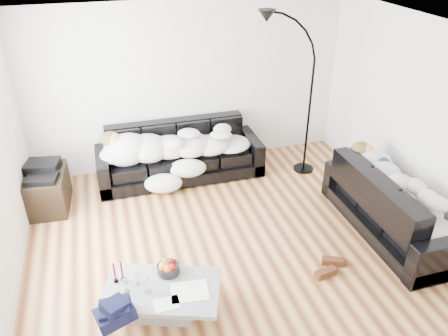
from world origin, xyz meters
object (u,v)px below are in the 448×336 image
object	(u,v)px
sleeper_right	(398,189)
wine_glass_a	(137,278)
sofa_back	(180,153)
av_cabinet	(47,190)
sofa_right	(394,203)
sleeper_back	(180,141)
shoes	(329,267)
floor_lamp	(310,105)
stereo	(42,170)
fruit_bowl	(168,267)
wine_glass_c	(147,285)
coffee_table	(162,300)
wine_glass_b	(126,285)
candle_right	(122,271)
candle_left	(115,273)

from	to	relation	value
sleeper_right	wine_glass_a	bearing A→B (deg)	97.14
sofa_back	av_cabinet	world-z (taller)	sofa_back
sofa_right	sleeper_back	bearing A→B (deg)	48.27
sleeper_back	shoes	bearing A→B (deg)	-64.54
sofa_back	shoes	world-z (taller)	sofa_back
sleeper_right	floor_lamp	bearing A→B (deg)	12.25
stereo	floor_lamp	distance (m)	3.96
sleeper_right	fruit_bowl	xyz separation A→B (m)	(-2.97, -0.34, -0.22)
sleeper_back	av_cabinet	bearing A→B (deg)	-172.21
av_cabinet	stereo	world-z (taller)	stereo
wine_glass_c	av_cabinet	size ratio (longest dim) A/B	0.23
wine_glass_c	shoes	bearing A→B (deg)	2.31
sofa_back	stereo	distance (m)	2.00
sleeper_back	fruit_bowl	world-z (taller)	sleeper_back
sofa_right	wine_glass_c	xyz separation A→B (m)	(-3.22, -0.56, 0.01)
shoes	av_cabinet	xyz separation A→B (m)	(-3.18, 2.30, 0.22)
coffee_table	shoes	distance (m)	1.96
floor_lamp	wine_glass_c	bearing A→B (deg)	-115.85
sleeper_back	fruit_bowl	bearing A→B (deg)	-104.40
sleeper_right	wine_glass_a	distance (m)	3.33
coffee_table	stereo	bearing A→B (deg)	117.39
sleeper_back	wine_glass_a	size ratio (longest dim) A/B	14.24
sofa_back	stereo	size ratio (longest dim) A/B	5.75
stereo	shoes	bearing A→B (deg)	-23.96
fruit_bowl	shoes	xyz separation A→B (m)	(1.85, -0.14, -0.37)
wine_glass_b	candle_right	xyz separation A→B (m)	(-0.02, 0.16, 0.03)
wine_glass_c	coffee_table	bearing A→B (deg)	7.10
wine_glass_b	stereo	distance (m)	2.48
wine_glass_a	candle_right	xyz separation A→B (m)	(-0.14, 0.10, 0.05)
wine_glass_a	wine_glass_b	xyz separation A→B (m)	(-0.12, -0.07, 0.01)
shoes	stereo	xyz separation A→B (m)	(-3.18, 2.30, 0.56)
coffee_table	wine_glass_c	world-z (taller)	wine_glass_c
sleeper_back	candle_left	distance (m)	2.69
floor_lamp	stereo	bearing A→B (deg)	-156.04
sofa_back	candle_left	world-z (taller)	sofa_back
candle_left	candle_right	xyz separation A→B (m)	(0.07, 0.00, -0.00)
wine_glass_a	candle_right	distance (m)	0.18
candle_left	floor_lamp	size ratio (longest dim) A/B	0.11
coffee_table	sleeper_back	bearing A→B (deg)	74.40
wine_glass_c	av_cabinet	bearing A→B (deg)	114.62
av_cabinet	floor_lamp	bearing A→B (deg)	3.46
fruit_bowl	stereo	size ratio (longest dim) A/B	0.55
wine_glass_b	shoes	distance (m)	2.33
coffee_table	wine_glass_b	world-z (taller)	wine_glass_b
stereo	sofa_back	bearing A→B (deg)	21.08
sofa_back	wine_glass_a	distance (m)	2.73
coffee_table	fruit_bowl	size ratio (longest dim) A/B	4.86
sofa_back	sofa_right	xyz separation A→B (m)	(2.35, -2.14, 0.01)
candle_left	candle_right	size ratio (longest dim) A/B	1.02
sleeper_right	stereo	world-z (taller)	sleeper_right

